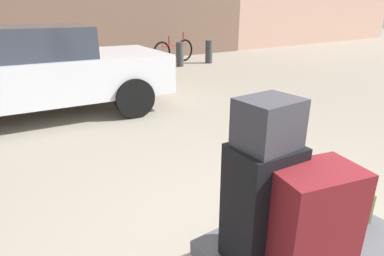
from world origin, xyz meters
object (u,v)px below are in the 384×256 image
(luggage_cart, at_px, (301,246))
(bollard_kerb_mid, at_px, (180,54))
(suitcase_maroon_front_left, at_px, (310,226))
(parked_car, at_px, (24,70))
(suitcase_olive_center, at_px, (320,206))
(bicycle_leaning, at_px, (174,51))
(bollard_kerb_far, at_px, (209,52))
(bollard_kerb_near, at_px, (135,58))
(duffel_bag_charcoal_topmost_pile, at_px, (268,123))
(suitcase_black_front_right, at_px, (261,205))

(luggage_cart, height_order, bollard_kerb_mid, bollard_kerb_mid)
(suitcase_maroon_front_left, xyz_separation_m, parked_car, (-0.55, 4.88, 0.11))
(suitcase_olive_center, relative_size, bicycle_leaning, 0.32)
(parked_car, height_order, bollard_kerb_far, parked_car)
(parked_car, distance_m, bollard_kerb_near, 4.19)
(bicycle_leaning, bearing_deg, duffel_bag_charcoal_topmost_pile, -118.69)
(suitcase_maroon_front_left, xyz_separation_m, bollard_kerb_far, (5.22, 7.61, -0.29))
(parked_car, bearing_deg, luggage_cart, -80.27)
(bollard_kerb_mid, bearing_deg, bollard_kerb_far, 0.00)
(suitcase_maroon_front_left, height_order, parked_car, parked_car)
(bicycle_leaning, height_order, bollard_kerb_far, bicycle_leaning)
(suitcase_black_front_right, relative_size, bollard_kerb_mid, 0.95)
(luggage_cart, relative_size, bollard_kerb_far, 1.64)
(luggage_cart, relative_size, suitcase_black_front_right, 1.73)
(bollard_kerb_far, bearing_deg, bicycle_leaning, 141.85)
(suitcase_olive_center, distance_m, parked_car, 4.75)
(bollard_kerb_near, bearing_deg, bicycle_leaning, 22.28)
(bicycle_leaning, distance_m, bollard_kerb_mid, 0.74)
(luggage_cart, bearing_deg, bollard_kerb_near, 72.48)
(suitcase_black_front_right, height_order, bollard_kerb_near, suitcase_black_front_right)
(bicycle_leaning, xyz_separation_m, bollard_kerb_near, (-1.73, -0.71, -0.01))
(bollard_kerb_mid, bearing_deg, suitcase_black_front_right, -119.69)
(suitcase_black_front_right, height_order, suitcase_maroon_front_left, suitcase_black_front_right)
(suitcase_maroon_front_left, relative_size, bicycle_leaning, 0.36)
(suitcase_maroon_front_left, distance_m, duffel_bag_charcoal_topmost_pile, 0.56)
(bollard_kerb_near, relative_size, bollard_kerb_far, 1.00)
(duffel_bag_charcoal_topmost_pile, relative_size, bollard_kerb_far, 0.40)
(suitcase_olive_center, distance_m, bollard_kerb_far, 8.76)
(duffel_bag_charcoal_topmost_pile, bearing_deg, bicycle_leaning, 60.74)
(luggage_cart, distance_m, bollard_kerb_mid, 8.36)
(suitcase_olive_center, height_order, duffel_bag_charcoal_topmost_pile, duffel_bag_charcoal_topmost_pile)
(suitcase_black_front_right, xyz_separation_m, bollard_kerb_far, (5.33, 7.38, -0.32))
(suitcase_olive_center, relative_size, bollard_kerb_far, 0.76)
(bollard_kerb_near, bearing_deg, luggage_cart, -107.52)
(bicycle_leaning, bearing_deg, bollard_kerb_near, -157.72)
(bicycle_leaning, xyz_separation_m, bollard_kerb_far, (0.90, -0.71, -0.01))
(luggage_cart, relative_size, parked_car, 0.27)
(parked_car, bearing_deg, suitcase_olive_center, -77.39)
(luggage_cart, relative_size, suitcase_maroon_front_left, 1.88)
(luggage_cart, height_order, parked_car, parked_car)
(suitcase_maroon_front_left, bearing_deg, suitcase_olive_center, 41.18)
(suitcase_black_front_right, relative_size, bollard_kerb_near, 0.95)
(duffel_bag_charcoal_topmost_pile, bearing_deg, parked_car, 94.95)
(duffel_bag_charcoal_topmost_pile, bearing_deg, suitcase_maroon_front_left, -67.59)
(luggage_cart, distance_m, bollard_kerb_far, 8.93)
(suitcase_olive_center, height_order, suitcase_maroon_front_left, suitcase_maroon_front_left)
(parked_car, bearing_deg, bollard_kerb_far, 25.34)
(parked_car, xyz_separation_m, bicycle_leaning, (4.87, 3.44, -0.39))
(parked_car, relative_size, bicycle_leaning, 2.57)
(suitcase_olive_center, height_order, parked_car, parked_car)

